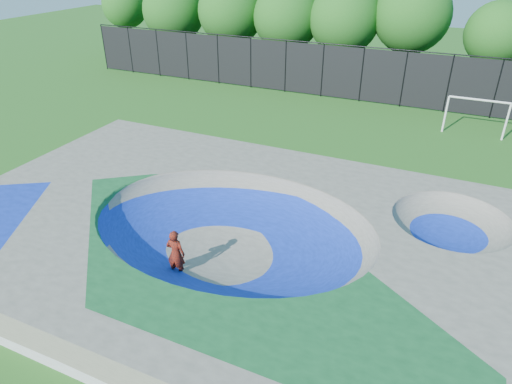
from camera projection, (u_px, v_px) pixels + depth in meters
ground at (232, 252)px, 17.69m from camera, size 120.00×120.00×0.00m
skate_deck at (232, 236)px, 17.33m from camera, size 22.00×14.00×1.50m
skater at (176, 254)px, 16.05m from camera, size 0.74×0.52×1.90m
skateboard at (178, 274)px, 16.49m from camera, size 0.79×0.26×0.05m
soccer_goal at (477, 110)px, 27.56m from camera, size 3.55×0.12×2.34m
fence at (362, 73)px, 33.42m from camera, size 48.09×0.09×4.04m
treeline at (343, 19)px, 36.56m from camera, size 52.96×6.90×8.56m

